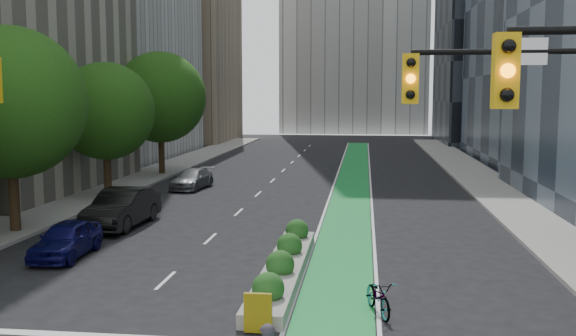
% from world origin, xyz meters
% --- Properties ---
extents(sidewalk_left, '(3.60, 90.00, 0.15)m').
position_xyz_m(sidewalk_left, '(-11.80, 25.00, 0.07)').
color(sidewalk_left, gray).
rests_on(sidewalk_left, ground).
extents(sidewalk_right, '(3.60, 90.00, 0.15)m').
position_xyz_m(sidewalk_right, '(11.80, 25.00, 0.07)').
color(sidewalk_right, gray).
rests_on(sidewalk_right, ground).
extents(bike_lane_paint, '(2.20, 70.00, 0.01)m').
position_xyz_m(bike_lane_paint, '(3.00, 30.00, 0.01)').
color(bike_lane_paint, '#1A903C').
rests_on(bike_lane_paint, ground).
extents(building_tan_far, '(14.00, 16.00, 26.00)m').
position_xyz_m(building_tan_far, '(-20.00, 66.00, 13.00)').
color(building_tan_far, tan).
rests_on(building_tan_far, ground).
extents(building_dark_end, '(14.00, 18.00, 28.00)m').
position_xyz_m(building_dark_end, '(20.00, 68.00, 14.00)').
color(building_dark_end, black).
rests_on(building_dark_end, ground).
extents(tree_mid, '(6.40, 6.40, 8.78)m').
position_xyz_m(tree_mid, '(-11.00, 12.00, 5.57)').
color(tree_mid, black).
rests_on(tree_mid, ground).
extents(tree_midfar, '(5.60, 5.60, 7.76)m').
position_xyz_m(tree_midfar, '(-11.00, 22.00, 4.95)').
color(tree_midfar, black).
rests_on(tree_midfar, ground).
extents(tree_far, '(6.60, 6.60, 9.00)m').
position_xyz_m(tree_far, '(-11.00, 32.00, 5.69)').
color(tree_far, black).
rests_on(tree_far, ground).
extents(median_planter, '(1.20, 10.26, 1.10)m').
position_xyz_m(median_planter, '(1.20, 7.04, 0.37)').
color(median_planter, gray).
rests_on(median_planter, ground).
extents(bicycle, '(1.17, 1.97, 0.98)m').
position_xyz_m(bicycle, '(4.20, 3.67, 0.49)').
color(bicycle, gray).
rests_on(bicycle, ground).
extents(parked_car_left_near, '(1.70, 3.95, 1.33)m').
position_xyz_m(parked_car_left_near, '(-7.00, 8.47, 0.67)').
color(parked_car_left_near, '#0C0C48').
rests_on(parked_car_left_near, ground).
extents(parked_car_left_mid, '(2.03, 5.26, 1.71)m').
position_xyz_m(parked_car_left_mid, '(-7.00, 13.89, 0.86)').
color(parked_car_left_mid, black).
rests_on(parked_car_left_mid, ground).
extents(parked_car_left_far, '(2.22, 4.41, 1.23)m').
position_xyz_m(parked_car_left_far, '(-7.00, 25.67, 0.61)').
color(parked_car_left_far, slate).
rests_on(parked_car_left_far, ground).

